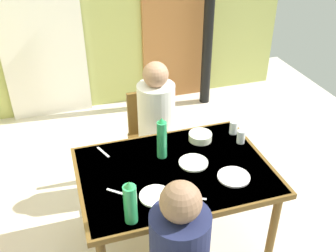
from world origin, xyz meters
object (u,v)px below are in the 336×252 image
person_far_diner (157,114)px  water_bottle_green_near (130,203)px  dining_table (175,178)px  chair_far_diner (153,135)px  serving_bowl_center (200,137)px  person_near_diner (179,250)px  water_bottle_green_far (162,139)px

person_far_diner → water_bottle_green_near: person_far_diner is taller
dining_table → chair_far_diner: size_ratio=1.46×
chair_far_diner → serving_bowl_center: bearing=112.6°
person_near_diner → serving_bowl_center: bearing=62.6°
person_far_diner → person_near_diner: bearing=78.6°
dining_table → person_far_diner: (0.07, 0.67, 0.12)m
person_far_diner → serving_bowl_center: person_far_diner is taller
water_bottle_green_far → person_far_diner: bearing=77.9°
person_near_diner → water_bottle_green_far: person_near_diner is taller
dining_table → water_bottle_green_near: bearing=-136.2°
person_near_diner → water_bottle_green_near: bearing=119.5°
dining_table → water_bottle_green_far: bearing=102.9°
dining_table → serving_bowl_center: (0.29, 0.28, 0.10)m
chair_far_diner → person_far_diner: person_far_diner is taller
person_near_diner → chair_far_diner: bearing=79.6°
person_near_diner → person_far_diner: size_ratio=1.00×
water_bottle_green_far → serving_bowl_center: water_bottle_green_far is taller
serving_bowl_center → dining_table: bearing=-136.2°
water_bottle_green_near → serving_bowl_center: 0.93m
dining_table → serving_bowl_center: serving_bowl_center is taller
water_bottle_green_near → person_far_diner: bearing=66.6°
chair_far_diner → water_bottle_green_near: 1.30m
dining_table → chair_far_diner: 0.82m
dining_table → person_near_diner: size_ratio=1.65×
dining_table → chair_far_diner: bearing=85.1°
person_near_diner → person_far_diner: same height
water_bottle_green_near → water_bottle_green_far: water_bottle_green_far is taller
water_bottle_green_near → water_bottle_green_far: 0.63m
person_near_diner → person_far_diner: 1.36m
dining_table → person_far_diner: 0.68m
chair_far_diner → person_far_diner: 0.31m
dining_table → serving_bowl_center: bearing=43.8°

